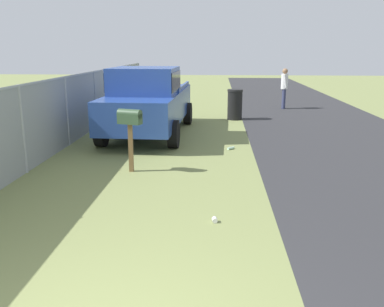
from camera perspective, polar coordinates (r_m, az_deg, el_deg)
mailbox at (r=8.97m, az=-8.54°, el=4.34°), size 0.35×0.55×1.37m
pickup_truck at (r=12.85m, az=-6.03°, el=7.40°), size 5.65×2.40×2.09m
trash_bin at (r=15.82m, az=5.91°, el=6.72°), size 0.58×0.58×1.13m
pedestrian at (r=19.02m, az=12.57°, el=9.12°), size 0.49×0.30×1.77m
fence_section at (r=13.16m, az=-14.85°, el=6.78°), size 18.71×0.07×1.90m
litter_cup_midfield_a at (r=6.53m, az=3.14°, el=-9.08°), size 0.11×0.09×0.08m
litter_bottle_far_scatter at (r=11.13m, az=5.35°, el=0.74°), size 0.21×0.20×0.07m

